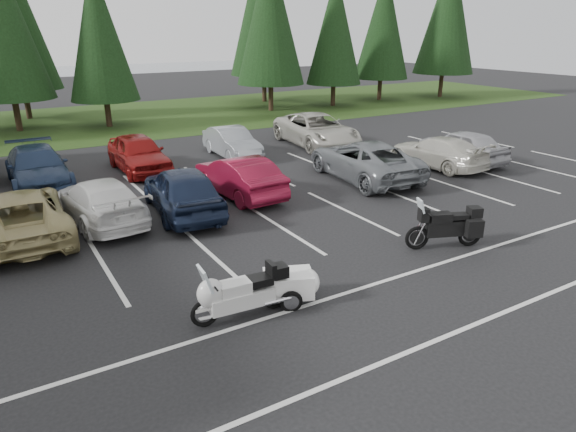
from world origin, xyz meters
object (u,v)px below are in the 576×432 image
(cargo_trailer, at_px, (288,287))
(adventure_motorcycle, at_px, (445,223))
(car_near_5, at_px, (239,176))
(car_far_2, at_px, (139,153))
(touring_motorcycle, at_px, (241,289))
(car_near_7, at_px, (437,152))
(car_near_8, at_px, (462,146))
(car_near_2, at_px, (20,215))
(car_near_3, at_px, (100,201))
(car_near_4, at_px, (182,190))
(car_near_6, at_px, (364,160))
(car_far_3, at_px, (232,142))
(car_far_1, at_px, (38,168))
(car_far_4, at_px, (317,130))

(cargo_trailer, distance_m, adventure_motorcycle, 5.36)
(car_near_5, height_order, car_far_2, car_far_2)
(touring_motorcycle, relative_size, adventure_motorcycle, 0.99)
(car_near_7, height_order, car_near_8, car_near_8)
(car_near_2, height_order, car_near_3, car_near_2)
(car_near_2, distance_m, car_near_4, 4.86)
(car_near_4, height_order, car_near_6, car_near_4)
(car_near_5, bearing_deg, car_far_2, -70.85)
(car_near_6, distance_m, car_near_7, 4.01)
(car_near_6, height_order, car_near_7, car_near_6)
(car_near_6, distance_m, cargo_trailer, 10.63)
(adventure_motorcycle, bearing_deg, car_near_4, 151.39)
(car_near_6, relative_size, car_near_7, 1.21)
(car_near_6, height_order, cargo_trailer, car_near_6)
(car_near_5, distance_m, car_far_2, 5.80)
(touring_motorcycle, height_order, adventure_motorcycle, adventure_motorcycle)
(car_near_8, relative_size, car_far_3, 1.06)
(car_near_5, bearing_deg, car_far_1, -42.80)
(car_near_2, bearing_deg, car_far_1, -100.88)
(car_far_2, distance_m, touring_motorcycle, 13.18)
(car_far_3, bearing_deg, car_near_5, -111.26)
(car_near_7, bearing_deg, touring_motorcycle, 23.34)
(car_near_2, height_order, car_near_7, car_near_2)
(car_near_2, height_order, car_near_5, car_near_5)
(car_near_8, bearing_deg, car_near_6, -0.48)
(touring_motorcycle, height_order, cargo_trailer, touring_motorcycle)
(car_near_5, xyz_separation_m, touring_motorcycle, (-3.72, -7.73, -0.06))
(car_near_2, distance_m, car_near_5, 7.32)
(car_near_5, relative_size, car_near_7, 0.96)
(car_near_4, xyz_separation_m, adventure_motorcycle, (5.30, -6.56, -0.06))
(car_near_3, relative_size, car_near_6, 0.85)
(car_far_1, bearing_deg, car_far_3, 3.74)
(car_near_8, bearing_deg, car_far_1, -17.94)
(car_near_5, distance_m, cargo_trailer, 8.06)
(touring_motorcycle, distance_m, cargo_trailer, 1.27)
(car_near_3, bearing_deg, car_near_2, 0.07)
(car_near_4, bearing_deg, adventure_motorcycle, 134.82)
(car_far_2, height_order, car_far_3, car_far_2)
(car_near_5, relative_size, car_near_8, 1.02)
(cargo_trailer, bearing_deg, car_far_2, 111.37)
(car_far_2, height_order, cargo_trailer, car_far_2)
(car_near_5, bearing_deg, car_near_3, -1.30)
(car_near_6, xyz_separation_m, car_near_8, (5.66, -0.12, -0.03))
(car_near_7, distance_m, car_far_2, 13.13)
(car_far_4, xyz_separation_m, touring_motorcycle, (-11.03, -13.44, -0.14))
(car_near_2, height_order, car_far_2, car_far_2)
(cargo_trailer, height_order, adventure_motorcycle, adventure_motorcycle)
(car_near_4, bearing_deg, car_near_2, 1.36)
(car_near_4, relative_size, touring_motorcycle, 1.94)
(car_far_4, xyz_separation_m, adventure_motorcycle, (-4.47, -13.04, -0.06))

